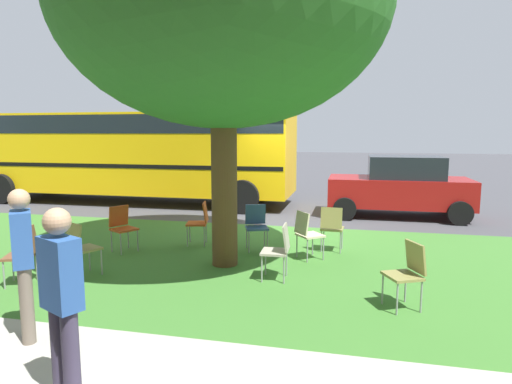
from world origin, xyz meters
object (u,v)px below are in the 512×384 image
object	(u,v)px
street_tree	(222,4)
chair_0	(200,220)
chair_7	(25,251)
chair_1	(279,247)
chair_5	(256,223)
chair_2	(332,225)
school_bus	(133,149)
parked_car	(400,186)
chair_8	(408,270)
pedestrian_0	(62,300)
chair_3	(122,225)
pedestrian_1	(23,259)
chair_4	(80,245)
chair_6	(307,231)

from	to	relation	value
street_tree	chair_0	xyz separation A→B (m)	(0.88, -1.19, -3.80)
chair_7	street_tree	bearing A→B (deg)	-148.67
chair_1	chair_5	world-z (taller)	same
chair_0	chair_5	distance (m)	1.19
chair_2	school_bus	size ratio (longest dim) A/B	0.08
chair_2	parked_car	xyz separation A→B (m)	(-1.62, -3.99, 0.32)
chair_8	pedestrian_0	size ratio (longest dim) A/B	0.52
pedestrian_0	chair_3	bearing A→B (deg)	-65.68
chair_1	pedestrian_0	xyz separation A→B (m)	(1.22, 3.49, 0.41)
chair_0	pedestrian_0	world-z (taller)	pedestrian_0
chair_7	parked_car	world-z (taller)	parked_car
chair_7	chair_2	bearing A→B (deg)	-147.25
chair_8	pedestrian_1	bearing A→B (deg)	23.69
chair_4	chair_8	distance (m)	4.91
chair_6	chair_5	bearing A→B (deg)	-24.81
street_tree	chair_6	world-z (taller)	street_tree
chair_2	chair_3	size ratio (longest dim) A/B	1.00
chair_2	chair_6	distance (m)	0.74
chair_2	chair_8	xyz separation A→B (m)	(-1.09, 2.53, 0.00)
chair_7	chair_8	distance (m)	5.52
chair_6	pedestrian_0	world-z (taller)	pedestrian_0
chair_6	pedestrian_1	size ratio (longest dim) A/B	0.52
street_tree	pedestrian_0	distance (m)	5.30
chair_0	chair_6	world-z (taller)	same
parked_car	pedestrian_1	world-z (taller)	pedestrian_1
chair_1	chair_8	bearing A→B (deg)	157.99
school_bus	pedestrian_1	xyz separation A→B (m)	(-3.56, 9.08, -0.83)
chair_2	chair_6	bearing A→B (deg)	55.83
chair_7	pedestrian_1	size ratio (longest dim) A/B	0.52
chair_3	parked_car	xyz separation A→B (m)	(-5.57, -4.82, 0.32)
chair_1	pedestrian_1	world-z (taller)	pedestrian_1
chair_3	chair_5	bearing A→B (deg)	-164.27
chair_6	street_tree	bearing A→B (deg)	24.53
chair_1	chair_5	bearing A→B (deg)	-66.21
chair_7	pedestrian_1	world-z (taller)	pedestrian_1
pedestrian_1	chair_6	bearing A→B (deg)	-125.50
chair_1	school_bus	xyz separation A→B (m)	(5.93, -6.51, 1.24)
chair_3	school_bus	size ratio (longest dim) A/B	0.08
chair_7	pedestrian_0	distance (m)	3.51
chair_5	chair_8	world-z (taller)	same
chair_7	school_bus	xyz separation A→B (m)	(2.23, -7.56, 1.24)
chair_6	pedestrian_0	xyz separation A→B (m)	(1.52, 4.68, 0.41)
chair_8	school_bus	distance (m)	10.68
chair_4	pedestrian_1	distance (m)	2.19
chair_7	chair_8	bearing A→B (deg)	-176.77
chair_7	pedestrian_0	bearing A→B (deg)	135.38
chair_8	school_bus	size ratio (longest dim) A/B	0.08
pedestrian_1	chair_3	bearing A→B (deg)	-76.38
chair_0	parked_car	xyz separation A→B (m)	(-4.27, -4.03, 0.32)
chair_4	chair_5	world-z (taller)	same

